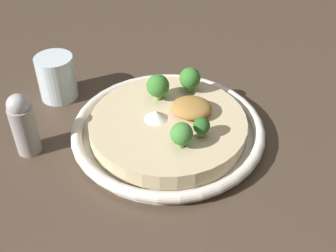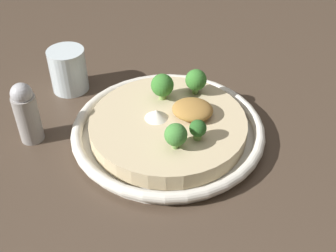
{
  "view_description": "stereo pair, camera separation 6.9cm",
  "coord_description": "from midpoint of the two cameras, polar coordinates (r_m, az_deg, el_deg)",
  "views": [
    {
      "loc": [
        -0.05,
        0.53,
        0.46
      ],
      "look_at": [
        0.0,
        0.0,
        0.02
      ],
      "focal_mm": 45.0,
      "sensor_mm": 36.0,
      "label": 1
    },
    {
      "loc": [
        -0.12,
        0.52,
        0.46
      ],
      "look_at": [
        0.0,
        0.0,
        0.02
      ],
      "focal_mm": 45.0,
      "sensor_mm": 36.0,
      "label": 2
    }
  ],
  "objects": [
    {
      "name": "ground_plane",
      "position": [
        0.7,
        2.8,
        -1.46
      ],
      "size": [
        6.0,
        6.0,
        0.0
      ],
      "primitive_type": "plane",
      "color": "#47382B"
    },
    {
      "name": "risotto_bowl",
      "position": [
        0.69,
        2.85,
        -0.42
      ],
      "size": [
        0.32,
        0.32,
        0.04
      ],
      "color": "silver",
      "rests_on": "ground_plane"
    },
    {
      "name": "cheese_sprinkle",
      "position": [
        0.68,
        1.31,
        1.55
      ],
      "size": [
        0.04,
        0.04,
        0.02
      ],
      "color": "white",
      "rests_on": "risotto_bowl"
    },
    {
      "name": "crispy_onion_garnish",
      "position": [
        0.69,
        6.23,
        2.12
      ],
      "size": [
        0.07,
        0.06,
        0.02
      ],
      "color": "#A37538",
      "rests_on": "risotto_bowl"
    },
    {
      "name": "broccoli_back_left",
      "position": [
        0.64,
        7.17,
        -0.53
      ],
      "size": [
        0.03,
        0.03,
        0.03
      ],
      "color": "#759E4C",
      "rests_on": "risotto_bowl"
    },
    {
      "name": "broccoli_front_left",
      "position": [
        0.73,
        6.53,
        6.08
      ],
      "size": [
        0.04,
        0.04,
        0.05
      ],
      "color": "#668E47",
      "rests_on": "risotto_bowl"
    },
    {
      "name": "broccoli_back",
      "position": [
        0.61,
        4.28,
        -1.36
      ],
      "size": [
        0.03,
        0.03,
        0.04
      ],
      "color": "#668E47",
      "rests_on": "risotto_bowl"
    },
    {
      "name": "broccoli_front_right",
      "position": [
        0.71,
        2.01,
        5.4
      ],
      "size": [
        0.04,
        0.04,
        0.05
      ],
      "color": "#759E4C",
      "rests_on": "risotto_bowl"
    },
    {
      "name": "drinking_glass",
      "position": [
        0.81,
        -10.99,
        7.37
      ],
      "size": [
        0.07,
        0.07,
        0.08
      ],
      "color": "silver",
      "rests_on": "ground_plane"
    },
    {
      "name": "pepper_shaker",
      "position": [
        0.69,
        -15.96,
        1.65
      ],
      "size": [
        0.04,
        0.04,
        0.11
      ],
      "color": "#9E9993",
      "rests_on": "ground_plane"
    }
  ]
}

